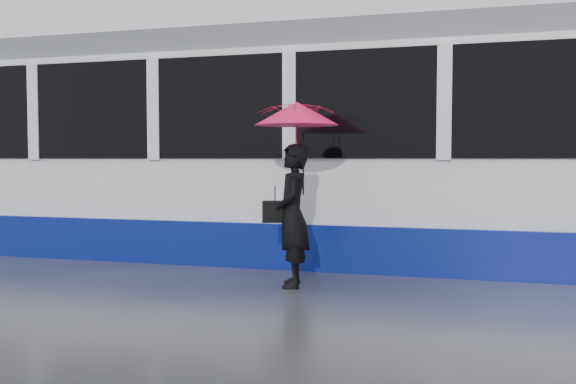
% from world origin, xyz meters
% --- Properties ---
extents(ground, '(90.00, 90.00, 0.00)m').
position_xyz_m(ground, '(0.00, 0.00, 0.00)').
color(ground, '#2A2A2F').
rests_on(ground, ground).
extents(rails, '(34.00, 1.51, 0.02)m').
position_xyz_m(rails, '(0.00, 2.50, 0.01)').
color(rails, '#3F3D38').
rests_on(rails, ground).
extents(tram, '(26.00, 2.56, 3.35)m').
position_xyz_m(tram, '(-2.30, 2.50, 1.64)').
color(tram, white).
rests_on(tram, ground).
extents(woman, '(0.55, 0.70, 1.67)m').
position_xyz_m(woman, '(-0.46, 0.23, 0.83)').
color(woman, black).
rests_on(woman, ground).
extents(umbrella, '(1.22, 1.22, 1.13)m').
position_xyz_m(umbrella, '(-0.41, 0.23, 1.83)').
color(umbrella, '#FF1580').
rests_on(umbrella, ground).
extents(handbag, '(0.32, 0.21, 0.44)m').
position_xyz_m(handbag, '(-0.68, 0.25, 0.87)').
color(handbag, black).
rests_on(handbag, ground).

